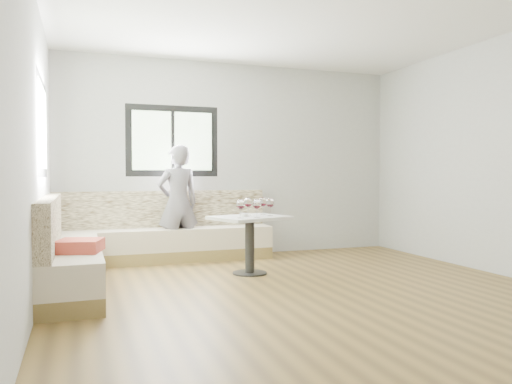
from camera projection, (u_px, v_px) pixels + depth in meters
room at (296, 151)px, 5.02m from camera, size 5.01×5.01×2.81m
banquette at (129, 245)px, 6.01m from camera, size 2.90×2.80×0.95m
table at (250, 231)px, 5.90m from camera, size 1.00×0.89×0.68m
person at (178, 203)px, 6.75m from camera, size 0.63×0.47×1.58m
olive_ramekin at (244, 215)px, 5.84m from camera, size 0.10×0.10×0.04m
wine_glass_a at (241, 205)px, 5.61m from camera, size 0.10×0.10×0.22m
wine_glass_b at (257, 205)px, 5.67m from camera, size 0.10×0.10×0.22m
wine_glass_c at (270, 203)px, 5.92m from camera, size 0.10×0.10×0.22m
wine_glass_d at (248, 203)px, 5.99m from camera, size 0.10×0.10×0.22m
wine_glass_e at (263, 202)px, 6.11m from camera, size 0.10×0.10×0.22m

